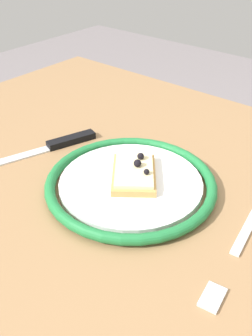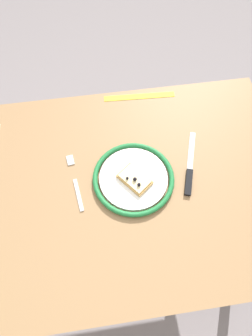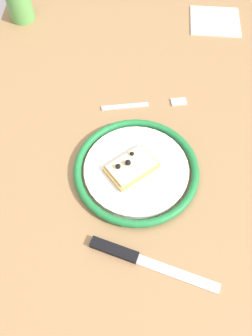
# 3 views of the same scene
# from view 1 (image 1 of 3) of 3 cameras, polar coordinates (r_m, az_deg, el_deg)

# --- Properties ---
(dining_table) EXTENTS (1.15, 0.76, 0.78)m
(dining_table) POSITION_cam_1_polar(r_m,az_deg,el_deg) (0.63, 5.41, -11.49)
(dining_table) COLOR #936D47
(dining_table) RESTS_ON ground_plane
(plate) EXTENTS (0.26, 0.26, 0.02)m
(plate) POSITION_cam_1_polar(r_m,az_deg,el_deg) (0.58, 0.71, -2.28)
(plate) COLOR white
(plate) RESTS_ON dining_table
(pizza_slice_near) EXTENTS (0.11, 0.12, 0.03)m
(pizza_slice_near) POSITION_cam_1_polar(r_m,az_deg,el_deg) (0.58, 1.04, -0.82)
(pizza_slice_near) COLOR tan
(pizza_slice_near) RESTS_ON plate
(knife) EXTENTS (0.09, 0.23, 0.01)m
(knife) POSITION_cam_1_polar(r_m,az_deg,el_deg) (0.70, -10.55, 3.35)
(knife) COLOR silver
(knife) RESTS_ON dining_table
(fork) EXTENTS (0.05, 0.20, 0.00)m
(fork) POSITION_cam_1_polar(r_m,az_deg,el_deg) (0.50, 15.99, -11.75)
(fork) COLOR silver
(fork) RESTS_ON dining_table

